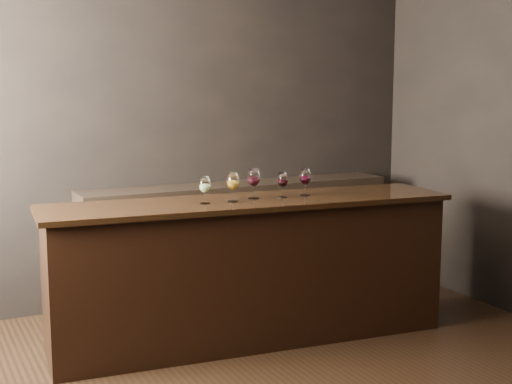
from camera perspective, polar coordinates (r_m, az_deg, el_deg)
name	(u,v)px	position (r m, az deg, el deg)	size (l,w,h in m)	color
room_shell	(224,85)	(3.84, -2.58, 8.51)	(5.02, 4.52, 2.81)	black
bar_counter	(250,273)	(5.09, -0.51, -6.48)	(2.80, 0.61, 0.98)	black
bar_top	(250,202)	(4.98, -0.52, -0.82)	(2.89, 0.67, 0.04)	black
back_bar_shelf	(239,240)	(6.13, -1.38, -3.85)	(2.73, 0.40, 0.98)	black
glass_white	(205,185)	(4.80, -4.11, 0.54)	(0.08, 0.08, 0.18)	white
glass_amber	(233,182)	(4.87, -1.86, 0.81)	(0.09, 0.09, 0.20)	white
glass_red_a	(254,178)	(5.00, -0.18, 1.12)	(0.09, 0.09, 0.21)	white
glass_red_b	(283,180)	(5.07, 2.14, 0.94)	(0.08, 0.08, 0.18)	white
glass_red_c	(305,177)	(5.15, 3.96, 1.18)	(0.08, 0.08, 0.20)	white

